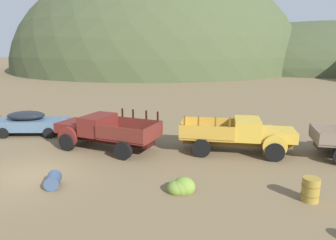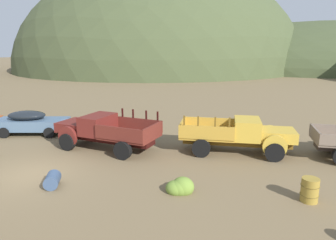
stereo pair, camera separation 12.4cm
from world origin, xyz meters
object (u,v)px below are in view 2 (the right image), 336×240
object	(u,v)px
car_chalk_blue	(34,122)
oil_drum_by_truck	(52,180)
truck_oxblood	(100,131)
truck_faded_yellow	(245,135)
oil_drum_foreground	(310,190)

from	to	relation	value
car_chalk_blue	oil_drum_by_truck	size ratio (longest dim) A/B	4.88
car_chalk_blue	truck_oxblood	bearing A→B (deg)	-30.05
truck_oxblood	truck_faded_yellow	size ratio (longest dim) A/B	0.97
car_chalk_blue	oil_drum_foreground	world-z (taller)	car_chalk_blue
oil_drum_by_truck	oil_drum_foreground	size ratio (longest dim) A/B	1.16
car_chalk_blue	truck_oxblood	distance (m)	5.72
truck_faded_yellow	oil_drum_foreground	xyz separation A→B (m)	(2.86, -4.77, -0.55)
truck_faded_yellow	truck_oxblood	bearing A→B (deg)	-176.16
truck_oxblood	oil_drum_by_truck	distance (m)	5.25
truck_oxblood	oil_drum_foreground	world-z (taller)	truck_oxblood
car_chalk_blue	oil_drum_by_truck	bearing A→B (deg)	-63.17
truck_faded_yellow	oil_drum_by_truck	bearing A→B (deg)	-144.11
car_chalk_blue	truck_faded_yellow	size ratio (longest dim) A/B	0.83
truck_faded_yellow	oil_drum_foreground	bearing A→B (deg)	-67.89
truck_oxblood	truck_faded_yellow	distance (m)	8.00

